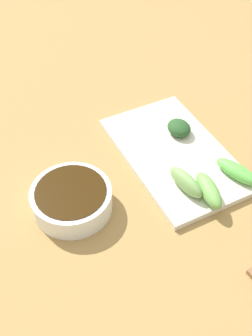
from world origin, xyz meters
The scene contains 7 objects.
tabletop centered at (0.00, 0.00, 0.01)m, with size 2.10×2.10×0.02m, color #9F7C46.
sauce_bowl centered at (-0.10, -0.03, 0.04)m, with size 0.13×0.13×0.04m.
serving_plate centered at (0.11, 0.00, 0.03)m, with size 0.17×0.28×0.01m, color silver.
broccoli_stalk_0 centered at (0.10, -0.11, 0.05)m, with size 0.03×0.08×0.03m, color #6FAE51.
broccoli_leafy_1 centered at (0.14, 0.04, 0.04)m, with size 0.04×0.05×0.02m, color #244C23.
broccoli_stalk_2 centered at (0.17, -0.10, 0.04)m, with size 0.03×0.08×0.02m, color #5DB949.
broccoli_stalk_3 centered at (0.08, -0.08, 0.05)m, with size 0.02×0.08×0.03m, color #77A75A.
Camera 1 is at (-0.22, -0.44, 0.56)m, focal length 44.65 mm.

